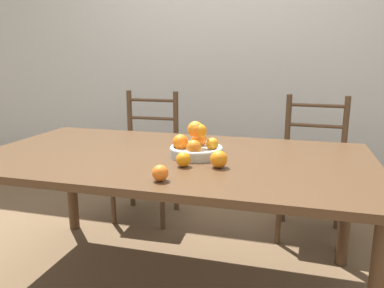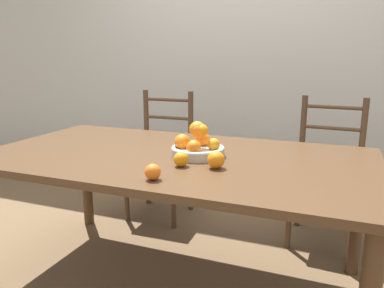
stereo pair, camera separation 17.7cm
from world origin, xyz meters
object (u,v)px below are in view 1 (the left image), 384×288
at_px(orange_loose_1, 183,160).
at_px(chair_left, 147,158).
at_px(chair_right, 313,170).
at_px(orange_loose_2, 219,159).
at_px(orange_loose_0, 160,173).
at_px(fruit_bowl, 196,146).

distance_m(orange_loose_1, chair_left, 1.20).
relative_size(chair_left, chair_right, 1.00).
bearing_deg(orange_loose_2, chair_left, 127.50).
bearing_deg(orange_loose_0, fruit_bowl, 84.85).
bearing_deg(chair_left, chair_right, -1.74).
bearing_deg(chair_right, orange_loose_1, -118.12).
distance_m(orange_loose_1, chair_right, 1.21).
bearing_deg(chair_right, chair_left, -176.84).
bearing_deg(chair_left, orange_loose_1, -61.22).
xyz_separation_m(orange_loose_1, orange_loose_2, (0.16, 0.03, 0.01)).
distance_m(fruit_bowl, orange_loose_1, 0.20).
height_order(fruit_bowl, orange_loose_0, fruit_bowl).
relative_size(orange_loose_1, orange_loose_2, 0.86).
distance_m(fruit_bowl, chair_left, 1.05).
height_order(fruit_bowl, chair_left, chair_left).
bearing_deg(fruit_bowl, chair_left, 126.55).
xyz_separation_m(orange_loose_0, orange_loose_2, (0.19, 0.24, 0.01)).
relative_size(orange_loose_2, chair_left, 0.08).
xyz_separation_m(orange_loose_0, chair_right, (0.64, 1.22, -0.30)).
bearing_deg(fruit_bowl, orange_loose_2, -48.26).
distance_m(orange_loose_0, chair_right, 1.41).
height_order(orange_loose_0, orange_loose_1, same).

